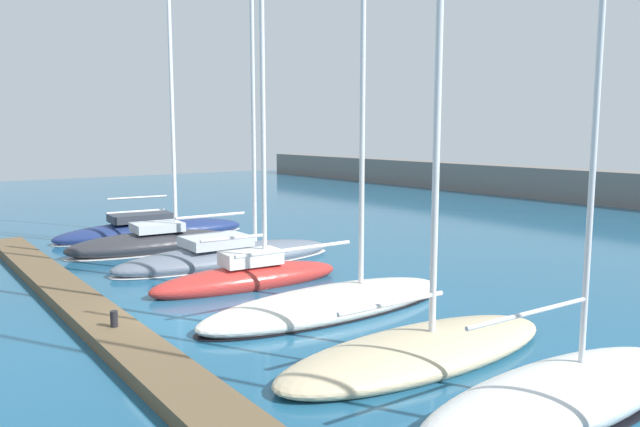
{
  "coord_description": "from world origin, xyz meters",
  "views": [
    {
      "loc": [
        16.63,
        -6.75,
        5.58
      ],
      "look_at": [
        -1.55,
        6.45,
        2.56
      ],
      "focal_mm": 34.22,
      "sensor_mm": 36.0,
      "label": 1
    }
  ],
  "objects": [
    {
      "name": "sailboat_white_seventh",
      "position": [
        10.13,
        3.92,
        0.38
      ],
      "size": [
        2.55,
        7.79,
        12.03
      ],
      "rotation": [
        0.0,
        0.0,
        1.53
      ],
      "color": "white",
      "rests_on": "ground_plane"
    },
    {
      "name": "sailboat_slate_third",
      "position": [
        -6.38,
        5.07,
        0.45
      ],
      "size": [
        3.0,
        10.14,
        21.13
      ],
      "rotation": [
        0.0,
        0.0,
        1.55
      ],
      "color": "slate",
      "rests_on": "ground_plane"
    },
    {
      "name": "sailboat_red_fourth",
      "position": [
        -2.41,
        3.87,
        0.43
      ],
      "size": [
        2.24,
        7.44,
        12.22
      ],
      "rotation": [
        0.0,
        0.0,
        1.5
      ],
      "color": "#B72D28",
      "rests_on": "ground_plane"
    },
    {
      "name": "dock_pier",
      "position": [
        0.0,
        -1.92,
        0.18
      ],
      "size": [
        32.95,
        1.42,
        0.37
      ],
      "primitive_type": "cube",
      "color": "brown",
      "rests_on": "ground_plane"
    },
    {
      "name": "ground_plane",
      "position": [
        0.0,
        0.0,
        0.0
      ],
      "size": [
        120.0,
        120.0,
        0.0
      ],
      "primitive_type": "plane",
      "color": "#1E567A"
    },
    {
      "name": "sailboat_navy_nearest",
      "position": [
        -14.62,
        4.87,
        0.42
      ],
      "size": [
        3.12,
        10.33,
        21.75
      ],
      "rotation": [
        0.0,
        0.0,
        1.51
      ],
      "color": "navy",
      "rests_on": "ground_plane"
    },
    {
      "name": "dock_bollard",
      "position": [
        0.54,
        -1.92,
        0.59
      ],
      "size": [
        0.2,
        0.2,
        0.44
      ],
      "primitive_type": "cylinder",
      "color": "black",
      "rests_on": "dock_pier"
    },
    {
      "name": "sailboat_sand_sixth",
      "position": [
        6.38,
        3.77,
        0.34
      ],
      "size": [
        2.99,
        8.44,
        15.67
      ],
      "rotation": [
        0.0,
        0.0,
        1.55
      ],
      "color": "beige",
      "rests_on": "ground_plane"
    },
    {
      "name": "sailboat_ivory_fifth",
      "position": [
        1.8,
        4.42,
        0.35
      ],
      "size": [
        2.74,
        9.19,
        18.7
      ],
      "rotation": [
        0.0,
        0.0,
        1.57
      ],
      "color": "silver",
      "rests_on": "ground_plane"
    },
    {
      "name": "sailboat_charcoal_second",
      "position": [
        -10.77,
        3.44,
        0.44
      ],
      "size": [
        2.96,
        8.08,
        14.36
      ],
      "rotation": [
        0.0,
        0.0,
        1.51
      ],
      "color": "#2D2D33",
      "rests_on": "ground_plane"
    }
  ]
}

